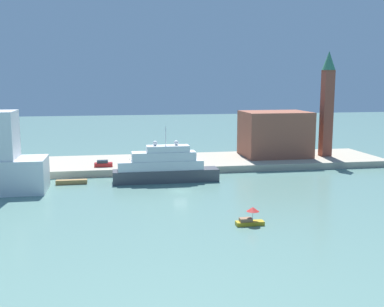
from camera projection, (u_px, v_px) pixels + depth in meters
The scene contains 10 objects.
ground at pixel (180, 191), 89.39m from camera, with size 400.00×400.00×0.00m, color slate.
quay_dock at pixel (165, 163), 115.21m from camera, with size 110.00×21.32×1.59m, color #ADA38E.
large_yacht at pixel (164, 167), 97.56m from camera, with size 22.17×4.28×11.69m.
small_motorboat at pixel (250, 218), 68.47m from camera, with size 4.18×1.84×2.73m.
work_barge at pixel (72, 182), 95.63m from camera, with size 6.26×1.43×0.91m, color olive.
harbor_building at pixel (275, 134), 120.67m from camera, with size 16.67×13.02×11.59m, color #93513D.
bell_tower at pixel (327, 100), 119.20m from camera, with size 3.41×3.41×26.87m.
parked_car at pixel (103, 164), 106.33m from camera, with size 4.10×1.89×1.45m.
person_figure at pixel (130, 163), 106.16m from camera, with size 0.36×0.36×1.82m.
mooring_bollard at pixel (175, 165), 105.85m from camera, with size 0.52×0.52×0.84m, color black.
Camera 1 is at (-12.75, -86.24, 21.20)m, focal length 43.47 mm.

